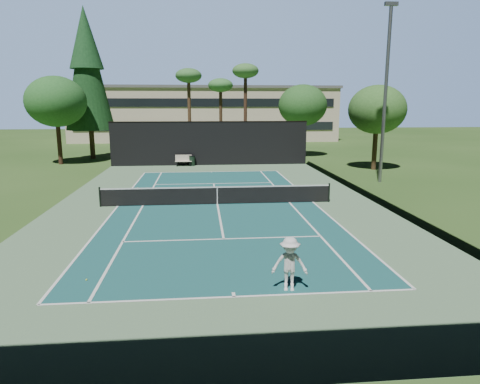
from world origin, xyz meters
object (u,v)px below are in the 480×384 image
object	(u,v)px
tennis_ball_a	(86,280)
trash_bin	(192,161)
tennis_ball_b	(219,189)
tennis_net	(217,195)
player	(290,264)
park_bench	(184,160)
tennis_ball_c	(205,198)
tennis_ball_d	(138,188)

from	to	relation	value
tennis_ball_a	trash_bin	world-z (taller)	trash_bin
tennis_ball_b	trash_bin	xyz separation A→B (m)	(-1.93, 11.53, 0.44)
tennis_net	player	distance (m)	11.67
tennis_ball_b	trash_bin	distance (m)	11.70
player	tennis_ball_b	xyz separation A→B (m)	(-1.42, 15.72, -0.79)
tennis_net	tennis_ball_a	size ratio (longest dim) A/B	199.77
player	tennis_ball_b	distance (m)	15.81
player	park_bench	size ratio (longest dim) A/B	1.10
tennis_ball_c	trash_bin	world-z (taller)	trash_bin
tennis_ball_d	park_bench	size ratio (longest dim) A/B	0.05
park_bench	tennis_ball_b	bearing A→B (deg)	-76.72
tennis_ball_b	park_bench	world-z (taller)	park_bench
tennis_ball_c	tennis_ball_b	bearing A→B (deg)	70.16
player	tennis_ball_d	bearing A→B (deg)	122.00
player	park_bench	world-z (taller)	player
tennis_net	trash_bin	xyz separation A→B (m)	(-1.67, 15.71, -0.08)
player	tennis_ball_b	world-z (taller)	player
tennis_ball_d	trash_bin	xyz separation A→B (m)	(3.45, 10.61, 0.44)
park_bench	trash_bin	xyz separation A→B (m)	(0.77, 0.08, -0.07)
tennis_ball_a	tennis_ball_c	world-z (taller)	tennis_ball_c
player	tennis_ball_a	xyz separation A→B (m)	(-6.27, 1.29, -0.80)
tennis_ball_d	player	bearing A→B (deg)	-67.76
tennis_net	tennis_ball_b	distance (m)	4.22
tennis_net	tennis_ball_c	distance (m)	1.83
player	tennis_ball_b	bearing A→B (deg)	104.94
tennis_ball_b	tennis_ball_d	size ratio (longest dim) A/B	0.99
park_bench	trash_bin	distance (m)	0.78
tennis_ball_a	tennis_ball_c	size ratio (longest dim) A/B	0.91
tennis_net	tennis_ball_b	xyz separation A→B (m)	(0.27, 4.18, -0.52)
tennis_ball_b	tennis_ball_c	bearing A→B (deg)	-109.84
tennis_net	tennis_ball_b	bearing A→B (deg)	86.34
tennis_ball_d	tennis_ball_b	bearing A→B (deg)	-9.71
player	park_bench	distance (m)	27.48
tennis_ball_c	tennis_net	bearing A→B (deg)	-68.07
tennis_ball_d	park_bench	xyz separation A→B (m)	(2.68, 10.52, 0.51)
park_bench	trash_bin	world-z (taller)	park_bench
tennis_ball_c	tennis_ball_d	xyz separation A→B (m)	(-4.46, 3.48, 0.00)
tennis_ball_d	park_bench	bearing A→B (deg)	75.70
tennis_net	park_bench	world-z (taller)	tennis_net
tennis_ball_a	tennis_ball_b	bearing A→B (deg)	71.46
tennis_ball_c	park_bench	bearing A→B (deg)	97.24
tennis_net	trash_bin	bearing A→B (deg)	96.05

